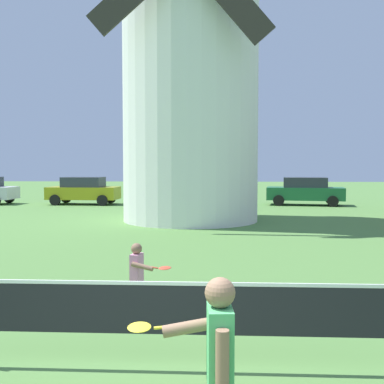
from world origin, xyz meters
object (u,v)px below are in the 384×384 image
at_px(player_far, 138,275).
at_px(parked_car_cream, 197,190).
at_px(parked_car_mustard, 83,190).
at_px(parked_car_green, 305,191).
at_px(windmill, 191,49).
at_px(player_near, 217,365).
at_px(tennis_net, 183,309).

bearing_deg(player_far, parked_car_cream, 89.81).
xyz_separation_m(parked_car_mustard, parked_car_green, (12.56, 0.13, 0.00)).
bearing_deg(parked_car_cream, parked_car_green, -0.48).
distance_m(windmill, parked_car_green, 11.45).
distance_m(parked_car_mustard, parked_car_cream, 6.50).
distance_m(player_near, parked_car_mustard, 24.62).
distance_m(tennis_net, parked_car_cream, 21.83).
height_order(player_near, player_far, player_near).
relative_size(parked_car_mustard, parked_car_cream, 0.94).
distance_m(player_far, parked_car_mustard, 20.79).
bearing_deg(player_far, parked_car_green, 72.89).
xyz_separation_m(tennis_net, parked_car_cream, (-0.73, 21.81, 0.12)).
distance_m(tennis_net, parked_car_mustard, 22.81).
distance_m(player_far, parked_car_green, 20.82).
height_order(player_far, parked_car_cream, parked_car_cream).
bearing_deg(tennis_net, parked_car_cream, 91.93).
bearing_deg(parked_car_green, tennis_net, -103.74).
xyz_separation_m(player_near, player_far, (-1.18, 3.65, -0.21)).
distance_m(tennis_net, player_near, 1.83).
height_order(windmill, tennis_net, windmill).
xyz_separation_m(player_far, parked_car_mustard, (-6.43, 19.77, 0.18)).
height_order(player_far, parked_car_mustard, parked_car_mustard).
distance_m(player_near, parked_car_cream, 23.62).
xyz_separation_m(player_near, parked_car_green, (4.94, 23.54, -0.02)).
xyz_separation_m(windmill, player_near, (1.07, -15.94, -6.08)).
relative_size(player_near, parked_car_mustard, 0.36).
bearing_deg(windmill, player_near, -86.16).
bearing_deg(parked_car_mustard, windmill, -48.79).
bearing_deg(tennis_net, player_near, -78.02).
xyz_separation_m(player_near, parked_car_mustard, (-7.61, 23.41, -0.02)).
xyz_separation_m(tennis_net, player_near, (0.38, -1.78, 0.15)).
relative_size(player_far, parked_car_mustard, 0.27).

